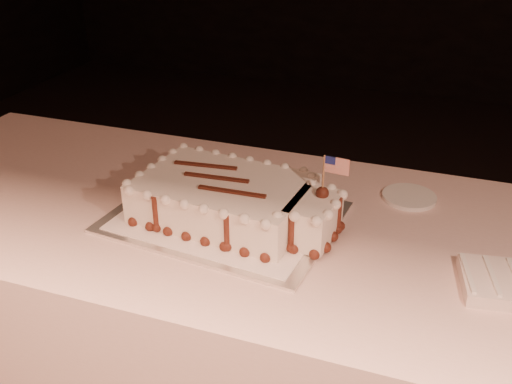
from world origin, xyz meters
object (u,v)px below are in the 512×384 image
(side_plate, at_px, (409,197))
(banquet_table, at_px, (306,350))
(sheet_cake, at_px, (234,200))
(cake_board, at_px, (225,217))

(side_plate, bearing_deg, banquet_table, -131.48)
(sheet_cake, distance_m, side_plate, 0.46)
(banquet_table, bearing_deg, cake_board, -173.29)
(side_plate, bearing_deg, cake_board, -148.71)
(cake_board, xyz_separation_m, sheet_cake, (0.03, -0.00, 0.05))
(sheet_cake, bearing_deg, cake_board, 174.44)
(cake_board, distance_m, sheet_cake, 0.06)
(cake_board, distance_m, side_plate, 0.48)
(banquet_table, distance_m, sheet_cake, 0.47)
(cake_board, xyz_separation_m, side_plate, (0.41, 0.25, 0.00))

